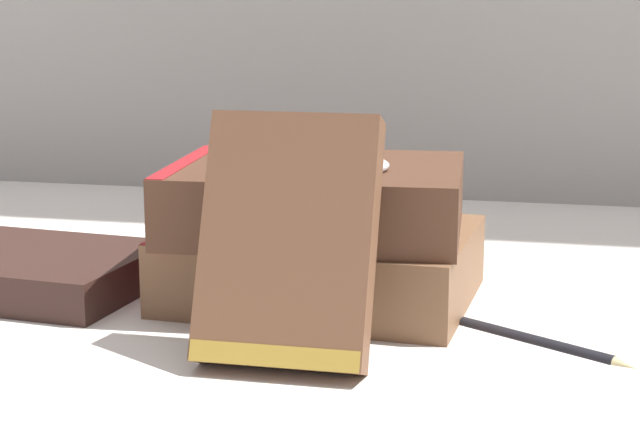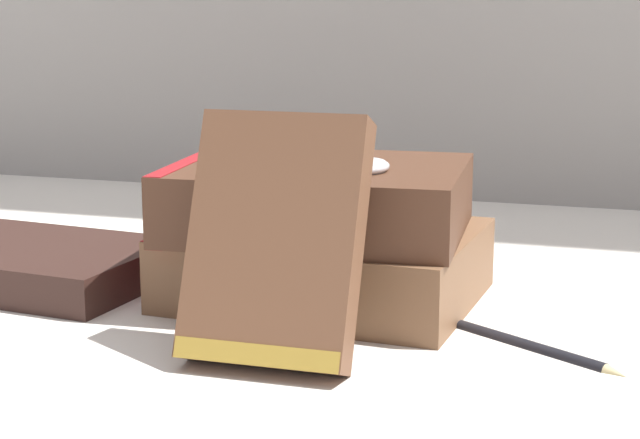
% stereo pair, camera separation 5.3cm
% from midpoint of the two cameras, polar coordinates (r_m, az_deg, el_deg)
% --- Properties ---
extents(ground_plane, '(3.00, 3.00, 0.00)m').
position_cam_midpoint_polar(ground_plane, '(0.70, -2.28, -5.42)').
color(ground_plane, silver).
extents(book_flat_bottom, '(0.21, 0.17, 0.05)m').
position_cam_midpoint_polar(book_flat_bottom, '(0.74, -2.30, -2.39)').
color(book_flat_bottom, brown).
rests_on(book_flat_bottom, ground_plane).
extents(book_flat_top, '(0.20, 0.16, 0.05)m').
position_cam_midpoint_polar(book_flat_top, '(0.72, -2.70, 1.12)').
color(book_flat_top, '#4C2D1E').
rests_on(book_flat_top, book_flat_bottom).
extents(book_leaning_front, '(0.10, 0.08, 0.14)m').
position_cam_midpoint_polar(book_leaning_front, '(0.61, -4.60, -1.60)').
color(book_leaning_front, brown).
rests_on(book_leaning_front, ground_plane).
extents(pocket_watch, '(0.05, 0.05, 0.01)m').
position_cam_midpoint_polar(pocket_watch, '(0.69, -0.44, 2.90)').
color(pocket_watch, silver).
rests_on(pocket_watch, book_flat_top).
extents(reading_glasses, '(0.10, 0.05, 0.00)m').
position_cam_midpoint_polar(reading_glasses, '(0.89, -4.52, -1.43)').
color(reading_glasses, '#4C3828').
rests_on(reading_glasses, ground_plane).
extents(fountain_pen, '(0.11, 0.07, 0.01)m').
position_cam_midpoint_polar(fountain_pen, '(0.66, 9.62, -6.26)').
color(fountain_pen, black).
rests_on(fountain_pen, ground_plane).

